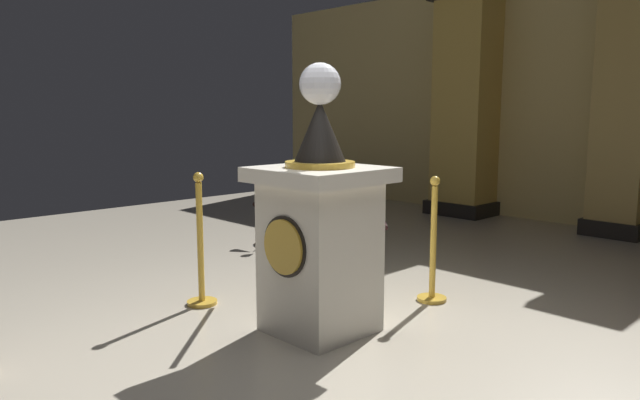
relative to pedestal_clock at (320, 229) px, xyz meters
name	(u,v)px	position (x,y,z in m)	size (l,w,h in m)	color
ground_plane	(326,347)	(0.25, -0.18, -0.72)	(12.79, 12.79, 0.00)	#B2A893
back_wall	(636,97)	(0.25, 5.25, 0.98)	(12.79, 0.16, 3.41)	tan
pedestal_clock	(320,229)	(0.00, 0.00, 0.00)	(0.79, 0.79, 1.85)	silver
stanchion_near	(433,258)	(0.16, 1.12, -0.37)	(0.24, 0.24, 1.02)	gold
stanchion_far	(201,259)	(-1.06, -0.29, -0.35)	(0.24, 0.24, 1.06)	gold
velvet_rope	(318,206)	(-0.45, 0.41, 0.06)	(1.34, 1.35, 0.22)	black
column_left	(469,105)	(-1.94, 4.95, 0.90)	(0.95, 0.95, 3.27)	black
column_centre_rear	(627,104)	(0.25, 4.95, 0.90)	(0.74, 0.74, 3.27)	black
potted_palm_left	(300,212)	(-2.41, 2.00, -0.41)	(0.65, 0.66, 1.04)	#4C3828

